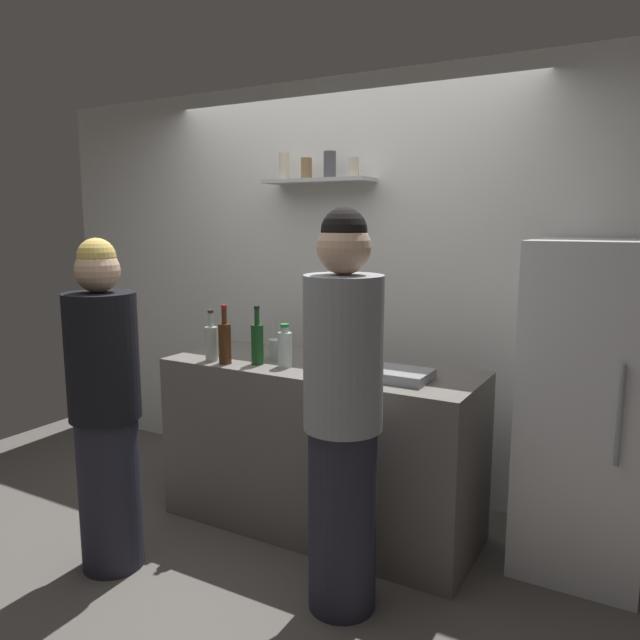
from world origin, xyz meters
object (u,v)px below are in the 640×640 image
Objects in this scene: wine_bottle_green_glass at (257,342)px; water_bottle_plastic at (285,348)px; wine_bottle_pale_glass at (211,342)px; baking_pan at (396,375)px; person_grey_hoodie at (343,417)px; utensil_holder at (277,349)px; wine_bottle_amber_glass at (225,342)px; person_blonde at (105,410)px; refrigerator at (588,408)px.

wine_bottle_green_glass is 1.37× the size of water_bottle_plastic.
wine_bottle_green_glass reaches higher than wine_bottle_pale_glass.
baking_pan is 0.19× the size of person_grey_hoodie.
person_grey_hoodie is at bearing -38.03° from water_bottle_plastic.
water_bottle_plastic is (0.14, -0.13, 0.04)m from utensil_holder.
person_grey_hoodie reaches higher than wine_bottle_amber_glass.
water_bottle_plastic is at bearing -42.78° from utensil_holder.
baking_pan is 1.45× the size of water_bottle_plastic.
wine_bottle_amber_glass is at bearing -171.26° from baking_pan.
wine_bottle_pale_glass reaches higher than baking_pan.
baking_pan is at bearing 5.08° from wine_bottle_green_glass.
person_blonde is (-0.39, -0.72, -0.25)m from wine_bottle_green_glass.
wine_bottle_green_glass reaches higher than baking_pan.
wine_bottle_amber_glass reaches higher than utensil_holder.
refrigerator is 1.55m from water_bottle_plastic.
water_bottle_plastic is at bearing 7.57° from wine_bottle_green_glass.
utensil_holder is at bearing 116.39° from person_grey_hoodie.
baking_pan is 0.21× the size of person_blonde.
person_blonde reaches higher than wine_bottle_green_glass.
wine_bottle_amber_glass is 0.20× the size of person_blonde.
person_grey_hoodie is at bearing -30.26° from wine_bottle_green_glass.
baking_pan is 1.53× the size of utensil_holder.
utensil_holder is at bearing -168.94° from refrigerator.
wine_bottle_pale_glass is at bearing -145.55° from utensil_holder.
refrigerator is 0.92× the size of person_grey_hoodie.
wine_bottle_green_glass is 0.90m from person_grey_hoodie.
wine_bottle_pale_glass is 0.16× the size of person_grey_hoodie.
water_bottle_plastic is (0.44, 0.08, -0.00)m from wine_bottle_pale_glass.
water_bottle_plastic is at bearing 16.64° from wine_bottle_amber_glass.
person_grey_hoodie is (-0.03, -0.51, -0.07)m from baking_pan.
wine_bottle_green_glass is (-0.79, -0.07, 0.10)m from baking_pan.
person_blonde is (-2.03, -1.18, -0.01)m from refrigerator.
baking_pan is at bearing 8.74° from wine_bottle_amber_glass.
baking_pan is at bearing -70.68° from person_blonde.
utensil_holder is at bearing 34.45° from wine_bottle_pale_glass.
refrigerator is at bearing -74.13° from person_blonde.
person_grey_hoodie is (-0.87, -0.91, 0.07)m from refrigerator.
person_blonde reaches higher than wine_bottle_pale_glass.
wine_bottle_amber_glass is at bearing -34.04° from person_blonde.
wine_bottle_amber_glass is 1.01m from person_grey_hoodie.
wine_bottle_green_glass is at bearing 125.11° from person_grey_hoodie.
wine_bottle_pale_glass is 0.45m from water_bottle_plastic.
person_grey_hoodie reaches higher than baking_pan.
person_grey_hoodie is (0.74, -0.60, -0.11)m from utensil_holder.
refrigerator reaches higher than baking_pan.
person_blonde reaches higher than water_bottle_plastic.
wine_bottle_green_glass is 0.86m from person_blonde.
utensil_holder is 0.19m from water_bottle_plastic.
utensil_holder is 0.68× the size of wine_bottle_amber_glass.
wine_bottle_green_glass is at bearing 11.49° from wine_bottle_pale_glass.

